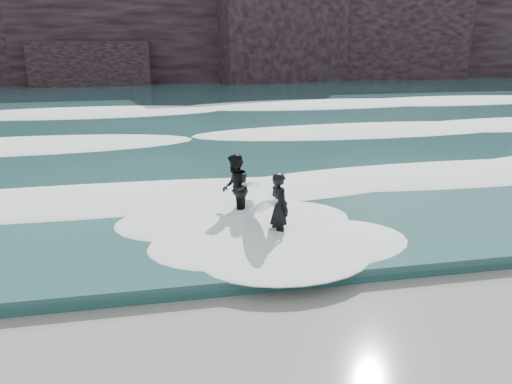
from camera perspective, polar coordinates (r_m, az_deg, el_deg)
sea at (r=34.45m, az=-6.89°, el=10.09°), size 90.00×52.00×0.30m
headland at (r=51.13m, az=-8.68°, el=17.90°), size 70.00×9.00×10.00m
foam_near at (r=14.90m, az=-0.84°, el=1.25°), size 60.00×3.20×0.20m
foam_mid at (r=21.63m, az=-4.18°, el=6.44°), size 60.00×4.00×0.24m
foam_far at (r=30.46m, az=-6.31°, el=9.70°), size 60.00×4.80×0.30m
surfer_left at (r=11.30m, az=2.27°, el=-1.83°), size 1.02×1.79×1.67m
surfer_right at (r=12.60m, az=-2.23°, el=0.46°), size 1.28×1.94×1.76m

